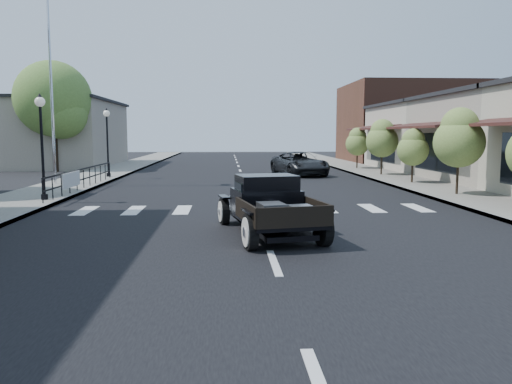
{
  "coord_description": "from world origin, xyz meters",
  "views": [
    {
      "loc": [
        -0.92,
        -12.54,
        2.53
      ],
      "look_at": [
        -0.14,
        0.62,
        1.0
      ],
      "focal_mm": 35.0,
      "sensor_mm": 36.0,
      "label": 1
    }
  ],
  "objects": [
    {
      "name": "hotrod_pickup",
      "position": [
        0.12,
        -0.22,
        0.77
      ],
      "size": [
        2.89,
        4.76,
        1.54
      ],
      "primitive_type": null,
      "rotation": [
        0.0,
        0.0,
        0.19
      ],
      "color": "black",
      "rests_on": "ground"
    },
    {
      "name": "sidewalk_right",
      "position": [
        8.5,
        15.0,
        0.07
      ],
      "size": [
        3.0,
        80.0,
        0.15
      ],
      "primitive_type": "cube",
      "color": "gray",
      "rests_on": "ground"
    },
    {
      "name": "banner",
      "position": [
        -7.22,
        8.0,
        0.45
      ],
      "size": [
        0.04,
        2.2,
        0.6
      ],
      "primitive_type": null,
      "color": "silver",
      "rests_on": "sidewalk_left"
    },
    {
      "name": "ground",
      "position": [
        0.0,
        0.0,
        0.0
      ],
      "size": [
        120.0,
        120.0,
        0.0
      ],
      "primitive_type": "plane",
      "color": "black",
      "rests_on": "ground"
    },
    {
      "name": "flagpole",
      "position": [
        -9.2,
        12.0,
        5.78
      ],
      "size": [
        0.12,
        0.12,
        11.26
      ],
      "primitive_type": "cylinder",
      "color": "silver",
      "rests_on": "sidewalk_left"
    },
    {
      "name": "small_tree_d",
      "position": [
        8.3,
        16.69,
        1.73
      ],
      "size": [
        1.89,
        1.89,
        3.15
      ],
      "primitive_type": null,
      "color": "olive",
      "rests_on": "sidewalk_right"
    },
    {
      "name": "small_tree_b",
      "position": [
        8.3,
        6.83,
        1.81
      ],
      "size": [
        1.99,
        1.99,
        3.31
      ],
      "primitive_type": null,
      "color": "olive",
      "rests_on": "sidewalk_right"
    },
    {
      "name": "small_tree_e",
      "position": [
        8.3,
        22.29,
        1.52
      ],
      "size": [
        1.64,
        1.64,
        2.74
      ],
      "primitive_type": null,
      "color": "olive",
      "rests_on": "sidewalk_right"
    },
    {
      "name": "low_building_left",
      "position": [
        -15.0,
        28.0,
        2.5
      ],
      "size": [
        10.0,
        12.0,
        5.0
      ],
      "primitive_type": "cube",
      "color": "#ACA190",
      "rests_on": "ground"
    },
    {
      "name": "road",
      "position": [
        0.0,
        15.0,
        0.01
      ],
      "size": [
        14.0,
        80.0,
        0.02
      ],
      "primitive_type": "cube",
      "color": "black",
      "rests_on": "ground"
    },
    {
      "name": "lamp_post_c",
      "position": [
        -7.6,
        16.0,
        2.07
      ],
      "size": [
        0.36,
        0.36,
        3.84
      ],
      "primitive_type": null,
      "color": "black",
      "rests_on": "sidewalk_left"
    },
    {
      "name": "railing",
      "position": [
        -7.3,
        10.0,
        0.65
      ],
      "size": [
        0.08,
        10.0,
        1.0
      ],
      "primitive_type": null,
      "color": "black",
      "rests_on": "sidewalk_left"
    },
    {
      "name": "road_markings",
      "position": [
        0.0,
        10.0,
        0.0
      ],
      "size": [
        12.0,
        60.0,
        0.06
      ],
      "primitive_type": null,
      "color": "silver",
      "rests_on": "ground"
    },
    {
      "name": "second_car",
      "position": [
        3.56,
        17.98,
        0.72
      ],
      "size": [
        3.43,
        5.54,
        1.43
      ],
      "primitive_type": "imported",
      "rotation": [
        0.0,
        0.0,
        0.22
      ],
      "color": "black",
      "rests_on": "ground"
    },
    {
      "name": "far_building_right",
      "position": [
        15.5,
        32.0,
        3.5
      ],
      "size": [
        11.0,
        10.0,
        7.0
      ],
      "primitive_type": "cube",
      "color": "brown",
      "rests_on": "ground"
    },
    {
      "name": "big_tree_far",
      "position": [
        -12.5,
        22.0,
        3.7
      ],
      "size": [
        5.04,
        5.04,
        7.41
      ],
      "primitive_type": null,
      "color": "#547632",
      "rests_on": "ground"
    },
    {
      "name": "small_tree_c",
      "position": [
        8.3,
        11.71,
        1.43
      ],
      "size": [
        1.54,
        1.54,
        2.57
      ],
      "primitive_type": null,
      "color": "olive",
      "rests_on": "sidewalk_right"
    },
    {
      "name": "sidewalk_left",
      "position": [
        -8.5,
        15.0,
        0.07
      ],
      "size": [
        3.0,
        80.0,
        0.15
      ],
      "primitive_type": "cube",
      "color": "#99968B",
      "rests_on": "ground"
    },
    {
      "name": "lamp_post_b",
      "position": [
        -7.6,
        6.0,
        2.07
      ],
      "size": [
        0.36,
        0.36,
        3.84
      ],
      "primitive_type": null,
      "color": "black",
      "rests_on": "sidewalk_left"
    },
    {
      "name": "storefront_far",
      "position": [
        15.0,
        22.0,
        2.25
      ],
      "size": [
        10.0,
        9.0,
        4.5
      ],
      "primitive_type": "cube",
      "color": "#B6AE9A",
      "rests_on": "ground"
    }
  ]
}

